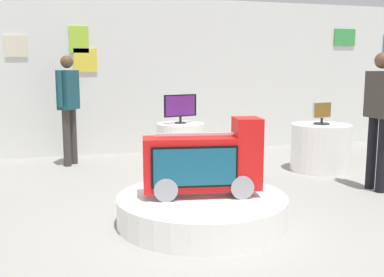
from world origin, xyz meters
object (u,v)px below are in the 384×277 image
Objects in this scene: novelty_firetruck_tv at (204,164)px; shopper_browsing_near_truck at (68,101)px; tv_on_left_rear at (322,113)px; tv_on_right_rear at (180,107)px; shopper_browsing_rear at (380,110)px; main_display_pedestal at (202,209)px; display_pedestal_left_rear at (321,147)px; display_pedestal_right_rear at (181,146)px.

shopper_browsing_near_truck reaches higher than novelty_firetruck_tv.
tv_on_left_rear is 0.66× the size of tv_on_right_rear.
tv_on_right_rear is 2.84m from shopper_browsing_rear.
main_display_pedestal is at bearing -166.84° from shopper_browsing_rear.
display_pedestal_left_rear is 0.51× the size of shopper_browsing_near_truck.
display_pedestal_left_rear is 2.16m from display_pedestal_right_rear.
display_pedestal_left_rear is at bearing -18.28° from tv_on_right_rear.
novelty_firetruck_tv is 2.53m from display_pedestal_right_rear.
display_pedestal_right_rear reaches higher than main_display_pedestal.
shopper_browsing_rear is at bearing -41.75° from tv_on_right_rear.
shopper_browsing_rear is (2.50, 0.58, 0.89)m from main_display_pedestal.
display_pedestal_right_rear is (0.39, 2.48, 0.22)m from main_display_pedestal.
novelty_firetruck_tv is 1.63× the size of display_pedestal_right_rear.
shopper_browsing_rear reaches higher than tv_on_right_rear.
tv_on_left_rear is at bearing -18.37° from tv_on_right_rear.
shopper_browsing_rear is at bearing -86.78° from tv_on_left_rear.
novelty_firetruck_tv is 0.69× the size of shopper_browsing_rear.
novelty_firetruck_tv is 2.54m from tv_on_right_rear.
display_pedestal_right_rear is at bearing 161.51° from tv_on_left_rear.
main_display_pedestal is at bearing -98.86° from tv_on_right_rear.
display_pedestal_right_rear is at bearing -24.17° from shopper_browsing_near_truck.
novelty_firetruck_tv reaches higher than main_display_pedestal.
novelty_firetruck_tv is at bearing -98.33° from tv_on_right_rear.
shopper_browsing_near_truck is 4.61m from shopper_browsing_rear.
shopper_browsing_rear reaches higher than tv_on_left_rear.
tv_on_right_rear reaches higher than novelty_firetruck_tv.
novelty_firetruck_tv is at bearing -143.21° from tv_on_left_rear.
novelty_firetruck_tv is (0.02, -0.01, 0.46)m from main_display_pedestal.
display_pedestal_left_rear is at bearing 36.44° from main_display_pedestal.
shopper_browsing_rear is (0.07, -1.21, 0.67)m from display_pedestal_left_rear.
display_pedestal_left_rear is at bearing -18.39° from display_pedestal_right_rear.
novelty_firetruck_tv is at bearing -98.35° from display_pedestal_right_rear.
shopper_browsing_near_truck is at bearing 158.96° from display_pedestal_left_rear.
main_display_pedestal is at bearing -98.87° from display_pedestal_right_rear.
tv_on_right_rear is (0.36, 2.48, 0.37)m from novelty_firetruck_tv.
shopper_browsing_rear is (2.11, -1.89, 0.67)m from display_pedestal_right_rear.
shopper_browsing_near_truck is at bearing 111.59° from main_display_pedestal.
display_pedestal_right_rear is (-2.05, 0.68, -0.53)m from tv_on_left_rear.
novelty_firetruck_tv reaches higher than display_pedestal_right_rear.
main_display_pedestal is 2.52m from display_pedestal_right_rear.
main_display_pedestal is 1.42× the size of novelty_firetruck_tv.
tv_on_left_rear reaches higher than display_pedestal_right_rear.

